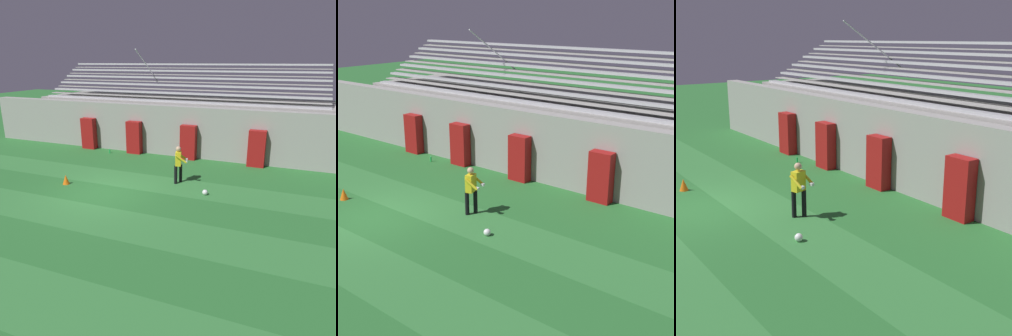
{
  "view_description": "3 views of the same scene",
  "coord_description": "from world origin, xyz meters",
  "views": [
    {
      "loc": [
        7.01,
        -10.6,
        5.15
      ],
      "look_at": [
        2.36,
        1.14,
        1.02
      ],
      "focal_mm": 35.0,
      "sensor_mm": 36.0,
      "label": 1
    },
    {
      "loc": [
        12.42,
        -8.44,
        6.53
      ],
      "look_at": [
        3.24,
        3.08,
        1.6
      ],
      "focal_mm": 50.0,
      "sensor_mm": 36.0,
      "label": 2
    },
    {
      "loc": [
        13.68,
        -4.38,
        5.15
      ],
      "look_at": [
        3.26,
        3.27,
        1.53
      ],
      "focal_mm": 50.0,
      "sensor_mm": 36.0,
      "label": 3
    }
  ],
  "objects": [
    {
      "name": "ground_plane",
      "position": [
        0.0,
        0.0,
        0.0
      ],
      "size": [
        80.0,
        80.0,
        0.0
      ],
      "primitive_type": "plane",
      "color": "#286B2D"
    },
    {
      "name": "traffic_cone",
      "position": [
        -2.12,
        0.29,
        0.21
      ],
      "size": [
        0.3,
        0.3,
        0.42
      ],
      "primitive_type": "cone",
      "color": "orange",
      "rests_on": "ground"
    },
    {
      "name": "soccer_ball",
      "position": [
        3.89,
        1.34,
        0.11
      ],
      "size": [
        0.22,
        0.22,
        0.22
      ],
      "primitive_type": "sphere",
      "color": "white",
      "rests_on": "ground"
    },
    {
      "name": "padding_pillar_gate_left",
      "position": [
        -1.65,
        5.95,
        0.93
      ],
      "size": [
        0.85,
        0.44,
        1.87
      ],
      "primitive_type": "cube",
      "color": "maroon",
      "rests_on": "ground"
    },
    {
      "name": "bleacher_stand",
      "position": [
        -0.0,
        9.19,
        1.51
      ],
      "size": [
        18.0,
        4.75,
        5.83
      ],
      "color": "#999691",
      "rests_on": "ground"
    },
    {
      "name": "padding_pillar_gate_right",
      "position": [
        1.65,
        5.95,
        0.93
      ],
      "size": [
        0.85,
        0.44,
        1.87
      ],
      "primitive_type": "cube",
      "color": "maroon",
      "rests_on": "ground"
    },
    {
      "name": "padding_pillar_far_right",
      "position": [
        5.28,
        5.95,
        0.93
      ],
      "size": [
        0.85,
        0.44,
        1.87
      ],
      "primitive_type": "cube",
      "color": "maroon",
      "rests_on": "ground"
    },
    {
      "name": "padding_pillar_far_left",
      "position": [
        -4.75,
        5.95,
        0.93
      ],
      "size": [
        0.85,
        0.44,
        1.87
      ],
      "primitive_type": "cube",
      "color": "maroon",
      "rests_on": "ground"
    },
    {
      "name": "turf_stripe_far",
      "position": [
        0.0,
        1.78,
        0.0
      ],
      "size": [
        28.0,
        1.95,
        0.01
      ],
      "primitive_type": "cube",
      "color": "#337A38",
      "rests_on": "ground"
    },
    {
      "name": "turf_stripe_mid",
      "position": [
        0.0,
        -2.11,
        0.0
      ],
      "size": [
        28.0,
        1.95,
        0.01
      ],
      "primitive_type": "cube",
      "color": "#337A38",
      "rests_on": "ground"
    },
    {
      "name": "back_wall",
      "position": [
        0.0,
        6.5,
        1.4
      ],
      "size": [
        24.0,
        0.6,
        2.8
      ],
      "primitive_type": "cube",
      "color": "#999691",
      "rests_on": "ground"
    },
    {
      "name": "water_bottle",
      "position": [
        -3.01,
        5.39,
        0.12
      ],
      "size": [
        0.07,
        0.07,
        0.24
      ],
      "primitive_type": "cylinder",
      "color": "green",
      "rests_on": "ground"
    },
    {
      "name": "goalkeeper",
      "position": [
        2.43,
        2.25,
        0.95
      ],
      "size": [
        0.62,
        0.68,
        1.67
      ],
      "color": "black",
      "rests_on": "ground"
    }
  ]
}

